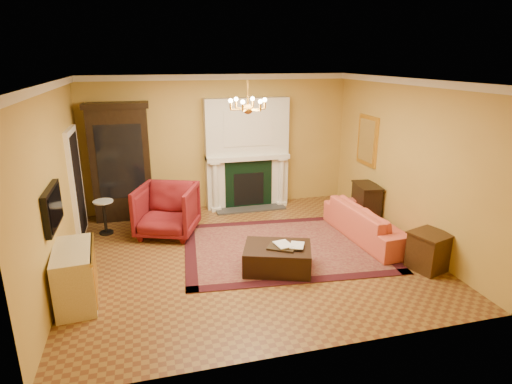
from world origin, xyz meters
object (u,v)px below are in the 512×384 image
object	(u,v)px
china_cabinet	(121,165)
leather_ottoman	(277,258)
wingback_armchair	(167,208)
pedestal_table	(104,215)
end_table	(429,252)
commode	(75,276)
console_table	(366,204)
coral_sofa	(371,217)

from	to	relation	value
china_cabinet	leather_ottoman	bearing A→B (deg)	-50.72
wingback_armchair	pedestal_table	bearing A→B (deg)	-175.19
wingback_armchair	end_table	bearing A→B (deg)	-11.01
wingback_armchair	commode	bearing A→B (deg)	-101.81
commode	wingback_armchair	bearing A→B (deg)	51.90
end_table	leather_ottoman	world-z (taller)	end_table
china_cabinet	console_table	distance (m)	5.23
wingback_armchair	coral_sofa	bearing A→B (deg)	4.00
china_cabinet	commode	xyz separation A→B (m)	(-0.58, -3.37, -0.78)
pedestal_table	end_table	world-z (taller)	pedestal_table
leather_ottoman	wingback_armchair	bearing A→B (deg)	149.40
end_table	leather_ottoman	distance (m)	2.48
commode	leather_ottoman	size ratio (longest dim) A/B	1.02
coral_sofa	leather_ottoman	size ratio (longest dim) A/B	2.09
wingback_armchair	leather_ottoman	xyz separation A→B (m)	(1.64, -1.97, -0.34)
china_cabinet	commode	size ratio (longest dim) A/B	2.17
commode	end_table	xyz separation A→B (m)	(5.45, -0.41, -0.11)
pedestal_table	end_table	size ratio (longest dim) A/B	1.14
wingback_armchair	pedestal_table	xyz separation A→B (m)	(-1.19, 0.35, -0.15)
pedestal_table	wingback_armchair	bearing A→B (deg)	-16.58
end_table	console_table	distance (m)	2.21
wingback_armchair	commode	size ratio (longest dim) A/B	1.01
console_table	end_table	bearing A→B (deg)	-83.85
pedestal_table	leather_ottoman	distance (m)	3.66
china_cabinet	end_table	bearing A→B (deg)	-36.27
pedestal_table	console_table	xyz separation A→B (m)	(5.29, -0.71, -0.00)
china_cabinet	leather_ottoman	size ratio (longest dim) A/B	2.21
china_cabinet	console_table	xyz separation A→B (m)	(4.93, -1.57, -0.79)
end_table	console_table	xyz separation A→B (m)	(0.06, 2.21, 0.09)
commode	leather_ottoman	distance (m)	3.06
china_cabinet	end_table	world-z (taller)	china_cabinet
pedestal_table	console_table	distance (m)	5.34
commode	china_cabinet	bearing A→B (deg)	75.33
china_cabinet	pedestal_table	size ratio (longest dim) A/B	3.45
wingback_armchair	commode	world-z (taller)	wingback_armchair
china_cabinet	coral_sofa	bearing A→B (deg)	-25.98
end_table	pedestal_table	bearing A→B (deg)	150.83
wingback_armchair	leather_ottoman	world-z (taller)	wingback_armchair
console_table	leather_ottoman	size ratio (longest dim) A/B	0.73
china_cabinet	wingback_armchair	xyz separation A→B (m)	(0.83, -1.21, -0.63)
china_cabinet	commode	distance (m)	3.50
pedestal_table	commode	distance (m)	2.52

